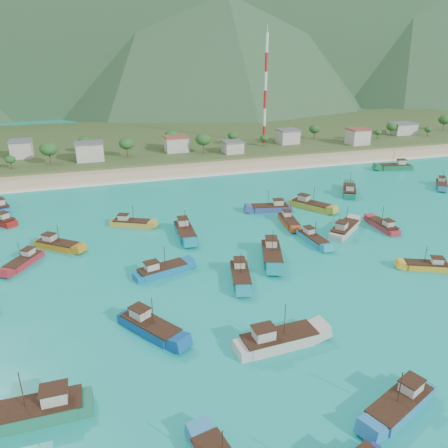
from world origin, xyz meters
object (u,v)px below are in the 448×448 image
object	(u,v)px
boat_12	(272,255)
boat_29	(271,208)
boat_28	(240,276)
boat_10	(278,341)
boat_21	(185,232)
boat_16	(344,230)
boat_32	(313,239)
boat_1	(383,226)
boat_19	(400,405)
radio_tower	(265,90)
boat_33	(289,222)
boat_9	(310,205)
boat_24	(36,412)
boat_30	(131,223)
boat_23	(0,220)
boat_13	(349,191)
boat_5	(57,245)
boat_25	(395,167)
boat_31	(24,262)
boat_27	(150,327)
boat_8	(427,266)
boat_11	(161,271)
boat_17	(441,185)

from	to	relation	value
boat_12	boat_29	size ratio (longest dim) A/B	1.14
boat_12	boat_28	xyz separation A→B (m)	(-9.00, -6.13, -0.17)
boat_10	boat_21	world-z (taller)	boat_10
boat_16	boat_32	distance (m)	9.77
boat_1	boat_19	distance (m)	59.17
boat_12	boat_21	distance (m)	22.34
radio_tower	boat_19	world-z (taller)	radio_tower
boat_10	boat_32	size ratio (longest dim) A/B	1.29
boat_28	boat_33	size ratio (longest dim) A/B	1.11
boat_9	boat_24	bearing A→B (deg)	8.31
boat_30	boat_23	bearing A→B (deg)	-84.48
boat_13	boat_19	xyz separation A→B (m)	(-41.03, -75.02, -0.08)
boat_12	boat_30	size ratio (longest dim) A/B	1.27
boat_13	boat_23	distance (m)	95.77
boat_19	boat_24	bearing A→B (deg)	52.58
boat_16	boat_28	distance (m)	33.51
boat_5	boat_25	xyz separation A→B (m)	(112.96, 34.37, 0.17)
boat_1	boat_13	distance (m)	27.32
boat_12	boat_31	bearing A→B (deg)	4.60
boat_10	boat_13	size ratio (longest dim) A/B	1.07
boat_24	boat_25	distance (m)	140.87
boat_16	boat_27	size ratio (longest dim) A/B	0.98
boat_8	boat_32	bearing A→B (deg)	63.76
radio_tower	boat_5	xyz separation A→B (m)	(-83.34, -85.46, -23.30)
boat_21	boat_30	distance (m)	14.87
boat_21	boat_24	bearing A→B (deg)	61.84
boat_21	boat_23	size ratio (longest dim) A/B	1.18
boat_5	boat_11	xyz separation A→B (m)	(19.37, -18.51, 0.01)
boat_16	boat_31	world-z (taller)	boat_16
boat_9	boat_16	size ratio (longest dim) A/B	1.04
boat_17	boat_10	bearing A→B (deg)	75.27
boat_17	boat_32	world-z (taller)	boat_17
boat_5	boat_9	size ratio (longest dim) A/B	0.86
boat_19	boat_32	world-z (taller)	boat_19
boat_12	boat_32	xyz separation A→B (m)	(12.16, 5.08, -0.28)
boat_13	boat_19	distance (m)	85.51
boat_28	boat_32	size ratio (longest dim) A/B	1.13
boat_32	boat_17	bearing A→B (deg)	-160.64
boat_29	boat_32	xyz separation A→B (m)	(0.95, -21.35, -0.12)
boat_8	boat_13	world-z (taller)	boat_13
boat_12	boat_16	distance (m)	22.89
boat_16	boat_33	distance (m)	13.48
boat_11	boat_23	distance (m)	51.15
boat_11	boat_31	bearing A→B (deg)	-130.85
boat_19	boat_30	xyz separation A→B (m)	(-23.80, 68.93, -0.12)
boat_12	boat_24	size ratio (longest dim) A/B	1.03
boat_17	boat_30	bearing A→B (deg)	42.34
boat_10	boat_19	world-z (taller)	boat_10
radio_tower	boat_30	size ratio (longest dim) A/B	4.48
boat_17	boat_32	size ratio (longest dim) A/B	0.96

